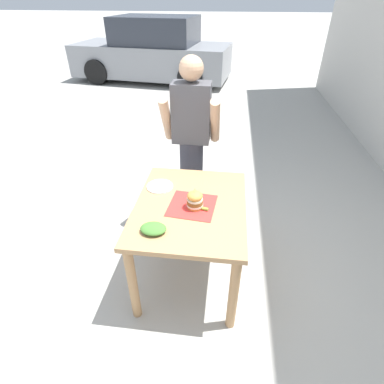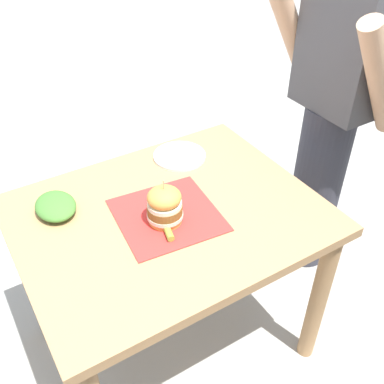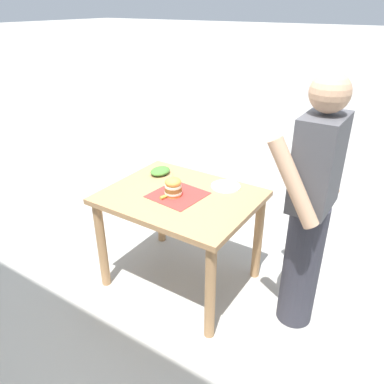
# 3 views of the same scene
# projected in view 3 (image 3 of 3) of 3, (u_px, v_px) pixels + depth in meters

# --- Properties ---
(ground_plane) EXTENTS (80.00, 80.00, 0.00)m
(ground_plane) POSITION_uv_depth(u_px,v_px,m) (182.00, 279.00, 3.03)
(ground_plane) COLOR #ADAAA3
(patio_table) EXTENTS (0.85, 1.07, 0.77)m
(patio_table) POSITION_uv_depth(u_px,v_px,m) (181.00, 210.00, 2.74)
(patio_table) COLOR tan
(patio_table) RESTS_ON ground
(serving_paper) EXTENTS (0.38, 0.38, 0.00)m
(serving_paper) POSITION_uv_depth(u_px,v_px,m) (178.00, 195.00, 2.67)
(serving_paper) COLOR red
(serving_paper) RESTS_ON patio_table
(sandwich) EXTENTS (0.13, 0.13, 0.17)m
(sandwich) POSITION_uv_depth(u_px,v_px,m) (173.00, 187.00, 2.63)
(sandwich) COLOR gold
(sandwich) RESTS_ON serving_paper
(pickle_spear) EXTENTS (0.10, 0.05, 0.02)m
(pickle_spear) POSITION_uv_depth(u_px,v_px,m) (166.00, 196.00, 2.63)
(pickle_spear) COLOR #8EA83D
(pickle_spear) RESTS_ON serving_paper
(side_plate_with_forks) EXTENTS (0.22, 0.22, 0.02)m
(side_plate_with_forks) POSITION_uv_depth(u_px,v_px,m) (226.00, 186.00, 2.79)
(side_plate_with_forks) COLOR white
(side_plate_with_forks) RESTS_ON patio_table
(side_salad) EXTENTS (0.18, 0.14, 0.05)m
(side_salad) POSITION_uv_depth(u_px,v_px,m) (160.00, 171.00, 2.99)
(side_salad) COLOR #477F33
(side_salad) RESTS_ON patio_table
(diner_across_table) EXTENTS (0.55, 0.35, 1.69)m
(diner_across_table) POSITION_uv_depth(u_px,v_px,m) (310.00, 208.00, 2.27)
(diner_across_table) COLOR #33333D
(diner_across_table) RESTS_ON ground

